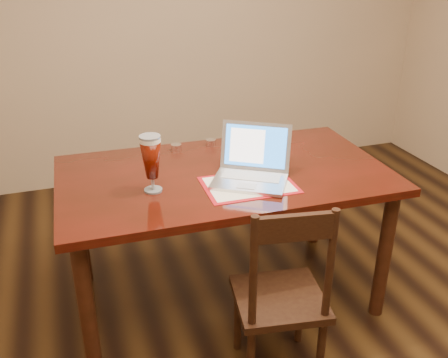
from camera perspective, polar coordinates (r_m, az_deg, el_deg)
name	(u,v)px	position (r m, az deg, el deg)	size (l,w,h in m)	color
dining_table	(224,187)	(2.66, -0.04, -0.94)	(1.74, 1.01, 1.09)	#450E09
dining_chair	(282,298)	(2.33, 6.59, -13.31)	(0.46, 0.44, 0.95)	black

